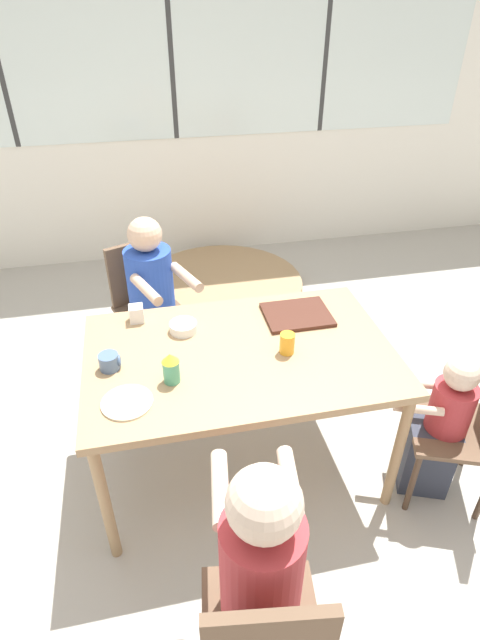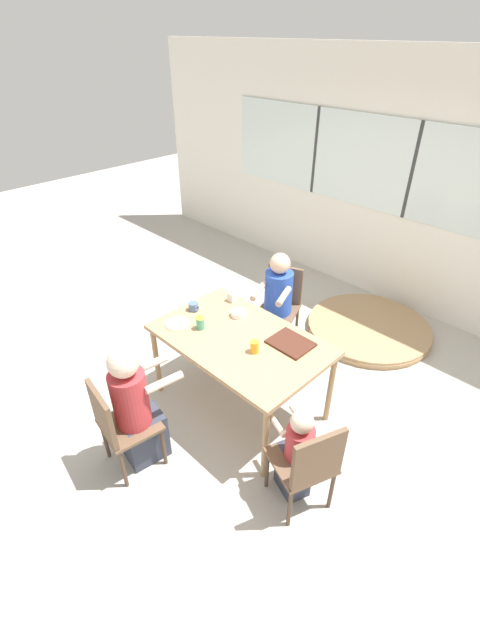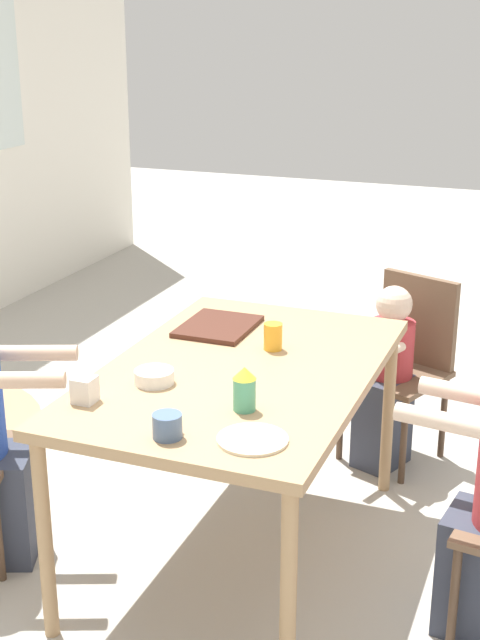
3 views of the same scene
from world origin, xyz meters
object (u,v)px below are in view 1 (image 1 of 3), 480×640
Objects in this scene: chair_for_toddler at (477,419)px; coffee_mug at (110,362)px; bowl_white_shallow at (183,327)px; person_toddler at (438,431)px; milk_carton_small at (136,314)px; chair_for_woman_green_shirt at (144,295)px; person_woman_green_shirt at (155,307)px; chair_for_man_blue_shirt at (264,640)px; folded_table_stack at (222,285)px; sippy_cup at (171,368)px; person_man_blue_shirt at (260,585)px; juice_glass at (287,343)px.

coffee_mug is at bearing 97.21° from chair_for_toddler.
chair_for_toddler is at bearing -25.78° from bowl_white_shallow.
person_toddler is 9.79× the size of milk_carton_small.
person_woman_green_shirt is at bearing 90.00° from chair_for_woman_green_shirt.
chair_for_man_blue_shirt reaches higher than folded_table_stack.
chair_for_woman_green_shirt is 1.00× the size of chair_for_man_blue_shirt.
sippy_cup is (0.03, -1.05, 0.35)m from person_woman_green_shirt.
person_man_blue_shirt is 1.11m from coffee_mug.
person_man_blue_shirt is 0.80× the size of folded_table_stack.
milk_carton_small reaches higher than chair_for_man_blue_shirt.
chair_for_man_blue_shirt is 0.61× the size of folded_table_stack.
juice_glass is (0.64, -1.11, 0.32)m from chair_for_woman_green_shirt.
person_toddler is 8.24× the size of juice_glass.
bowl_white_shallow is at bearing 75.94° from sippy_cup.
person_woman_green_shirt reaches higher than sippy_cup.
chair_for_toddler is 5.72× the size of sippy_cup.
person_man_blue_shirt reaches higher than chair_for_man_blue_shirt.
juice_glass is at bearing -31.32° from milk_carton_small.
chair_for_toddler is 0.98m from juice_glass.
milk_carton_small reaches higher than chair_for_woman_green_shirt.
milk_carton_small reaches higher than chair_for_toddler.
juice_glass is (-0.85, 0.36, 0.32)m from chair_for_toddler.
chair_for_toddler is 1.94m from person_woman_green_shirt.
milk_carton_small is at bearing 57.52° from person_woman_green_shirt.
coffee_mug is (-0.46, 0.97, 0.28)m from person_man_blue_shirt.
coffee_mug reaches higher than folded_table_stack.
folded_table_stack is at bearing 90.61° from person_man_blue_shirt.
person_man_blue_shirt is at bearing 76.19° from chair_for_woman_green_shirt.
folded_table_stack is (0.66, 0.81, -0.46)m from chair_for_woman_green_shirt.
sippy_cup is at bearing -105.79° from folded_table_stack.
person_toddler is 1.61m from milk_carton_small.
chair_for_woman_green_shirt is 0.90m from bowl_white_shallow.
person_toddler is at bearing -23.27° from juice_glass.
person_toddler is 1.35m from bowl_white_shallow.
milk_carton_small is at bearing 83.65° from person_toddler.
chair_for_man_blue_shirt is at bearing -68.79° from coffee_mug.
folded_table_stack is at bearing -143.75° from person_woman_green_shirt.
juice_glass is 1.19× the size of milk_carton_small.
person_toddler is at bearing -72.90° from folded_table_stack.
chair_for_man_blue_shirt is at bearing -97.51° from folded_table_stack.
bowl_white_shallow reaches higher than folded_table_stack.
coffee_mug is at bearing -114.05° from folded_table_stack.
chair_for_toddler is at bearing -22.88° from juice_glass.
chair_for_woman_green_shirt is 1.32m from juice_glass.
chair_for_woman_green_shirt is 1.00× the size of chair_for_toddler.
person_woman_green_shirt is 0.78× the size of folded_table_stack.
bowl_white_shallow is (0.36, 0.22, -0.01)m from coffee_mug.
chair_for_man_blue_shirt is 1.00× the size of person_toddler.
folded_table_stack is at bearing 65.04° from milk_carton_small.
bowl_white_shallow is at bearing 78.18° from person_woman_green_shirt.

